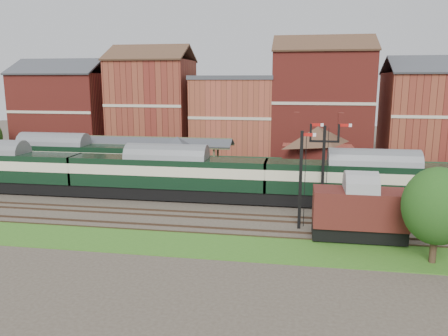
% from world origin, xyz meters
% --- Properties ---
extents(ground, '(160.00, 160.00, 0.00)m').
position_xyz_m(ground, '(0.00, 0.00, 0.00)').
color(ground, '#473D33').
rests_on(ground, ground).
extents(grass_back, '(90.00, 4.50, 0.06)m').
position_xyz_m(grass_back, '(0.00, 16.00, 0.03)').
color(grass_back, '#2D6619').
rests_on(grass_back, ground).
extents(grass_front, '(90.00, 5.00, 0.06)m').
position_xyz_m(grass_front, '(0.00, -12.00, 0.03)').
color(grass_front, '#2D6619').
rests_on(grass_front, ground).
extents(fence, '(90.00, 0.12, 1.50)m').
position_xyz_m(fence, '(0.00, 18.00, 0.75)').
color(fence, '#193823').
rests_on(fence, ground).
extents(platform, '(55.00, 3.40, 1.00)m').
position_xyz_m(platform, '(-5.00, 9.75, 0.50)').
color(platform, '#2D2D2D').
rests_on(platform, ground).
extents(signal_box, '(5.40, 5.40, 6.00)m').
position_xyz_m(signal_box, '(-3.00, 3.25, 3.19)').
color(signal_box, '#5D7351').
rests_on(signal_box, ground).
extents(brick_hut, '(3.20, 2.64, 2.94)m').
position_xyz_m(brick_hut, '(5.00, 3.25, 1.20)').
color(brick_hut, maroon).
rests_on(brick_hut, ground).
extents(station_building, '(8.10, 8.10, 5.90)m').
position_xyz_m(station_building, '(12.00, 9.75, 3.96)').
color(station_building, maroon).
rests_on(station_building, platform).
extents(canopy, '(26.00, 3.89, 4.08)m').
position_xyz_m(canopy, '(-11.00, 9.75, 4.58)').
color(canopy, '#4F5736').
rests_on(canopy, platform).
extents(semaphore_bracket, '(3.60, 0.25, 8.18)m').
position_xyz_m(semaphore_bracket, '(12.04, -2.50, 4.63)').
color(semaphore_bracket, black).
rests_on(semaphore_bracket, ground).
extents(semaphore_siding, '(1.23, 0.25, 8.00)m').
position_xyz_m(semaphore_siding, '(10.02, -7.00, 4.16)').
color(semaphore_siding, black).
rests_on(semaphore_siding, ground).
extents(town_backdrop, '(69.00, 10.00, 16.00)m').
position_xyz_m(town_backdrop, '(-0.18, 25.00, 7.00)').
color(town_backdrop, maroon).
rests_on(town_backdrop, ground).
extents(dmu_train, '(59.62, 3.13, 4.58)m').
position_xyz_m(dmu_train, '(-3.18, 0.00, 2.66)').
color(dmu_train, black).
rests_on(dmu_train, ground).
extents(platform_railcar, '(20.14, 3.17, 4.64)m').
position_xyz_m(platform_railcar, '(-19.27, 6.50, 2.69)').
color(platform_railcar, black).
rests_on(platform_railcar, ground).
extents(goods_van_a, '(6.78, 2.94, 4.11)m').
position_xyz_m(goods_van_a, '(14.37, -9.00, 2.32)').
color(goods_van_a, black).
rests_on(goods_van_a, ground).
extents(tree_far, '(4.42, 4.42, 6.45)m').
position_xyz_m(tree_far, '(18.68, -12.60, 3.90)').
color(tree_far, '#382619').
rests_on(tree_far, ground).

